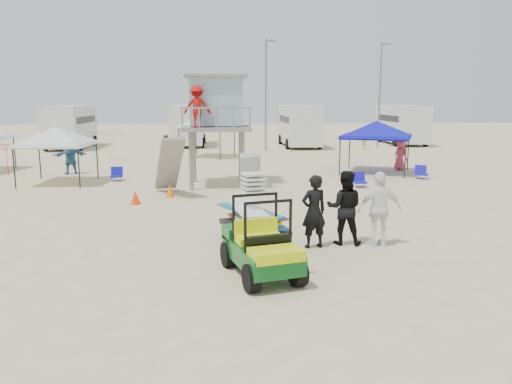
{
  "coord_description": "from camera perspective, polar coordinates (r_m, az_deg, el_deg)",
  "views": [
    {
      "loc": [
        -0.46,
        -9.99,
        3.71
      ],
      "look_at": [
        0.5,
        3.0,
        1.3
      ],
      "focal_mm": 35.0,
      "sensor_mm": 36.0,
      "label": 1
    }
  ],
  "objects": [
    {
      "name": "rv_far_left",
      "position": [
        41.66,
        -20.48,
        7.2
      ],
      "size": [
        2.64,
        6.8,
        3.25
      ],
      "color": "silver",
      "rests_on": "ground"
    },
    {
      "name": "surf_trailer",
      "position": [
        12.8,
        -0.33,
        -2.41
      ],
      "size": [
        1.79,
        2.59,
        2.1
      ],
      "color": "black",
      "rests_on": "ground"
    },
    {
      "name": "lifeguard_tower",
      "position": [
        21.87,
        -4.78,
        9.82
      ],
      "size": [
        2.93,
        2.93,
        4.66
      ],
      "color": "gray",
      "rests_on": "ground"
    },
    {
      "name": "canopy_white_c",
      "position": [
        32.89,
        -5.62,
        8.65
      ],
      "size": [
        3.77,
        3.77,
        3.23
      ],
      "color": "black",
      "rests_on": "ground"
    },
    {
      "name": "ground",
      "position": [
        10.67,
        -1.51,
        -9.87
      ],
      "size": [
        140.0,
        140.0,
        0.0
      ],
      "primitive_type": "plane",
      "color": "beige",
      "rests_on": "ground"
    },
    {
      "name": "man_mid",
      "position": [
        13.1,
        10.08,
        -1.77
      ],
      "size": [
        1.09,
        0.94,
        1.93
      ],
      "primitive_type": "imported",
      "rotation": [
        0.0,
        0.0,
        2.89
      ],
      "color": "black",
      "rests_on": "ground"
    },
    {
      "name": "canopy_blue",
      "position": [
        26.41,
        13.61,
        7.6
      ],
      "size": [
        4.33,
        4.33,
        3.06
      ],
      "color": "black",
      "rests_on": "ground"
    },
    {
      "name": "beach_chair_a",
      "position": [
        24.13,
        -15.66,
        2.0
      ],
      "size": [
        0.64,
        0.69,
        0.64
      ],
      "color": "#0F15AC",
      "rests_on": "ground"
    },
    {
      "name": "rv_mid_right",
      "position": [
        40.55,
        4.98,
        7.75
      ],
      "size": [
        2.64,
        7.0,
        3.25
      ],
      "color": "silver",
      "rests_on": "ground"
    },
    {
      "name": "rv_far_right",
      "position": [
        44.31,
        16.33,
        7.6
      ],
      "size": [
        2.64,
        6.6,
        3.25
      ],
      "color": "silver",
      "rests_on": "ground"
    },
    {
      "name": "beach_chair_b",
      "position": [
        22.01,
        11.72,
        1.38
      ],
      "size": [
        0.55,
        0.59,
        0.64
      ],
      "color": "#1510AE",
      "rests_on": "ground"
    },
    {
      "name": "light_pole_left",
      "position": [
        37.16,
        1.13,
        10.93
      ],
      "size": [
        0.14,
        0.14,
        8.0
      ],
      "primitive_type": "cylinder",
      "color": "slate",
      "rests_on": "ground"
    },
    {
      "name": "light_pole_right",
      "position": [
        40.46,
        13.95,
        10.59
      ],
      "size": [
        0.14,
        0.14,
        8.0
      ],
      "primitive_type": "cylinder",
      "color": "slate",
      "rests_on": "ground"
    },
    {
      "name": "distant_beachgoers",
      "position": [
        28.88,
        -5.41,
        4.76
      ],
      "size": [
        19.8,
        12.86,
        1.79
      ],
      "color": "#C23748",
      "rests_on": "ground"
    },
    {
      "name": "cone_far",
      "position": [
        18.51,
        -13.64,
        -0.59
      ],
      "size": [
        0.34,
        0.34,
        0.5
      ],
      "primitive_type": "cone",
      "color": "#FF3B08",
      "rests_on": "ground"
    },
    {
      "name": "beach_chair_c",
      "position": [
        25.11,
        18.36,
        2.17
      ],
      "size": [
        0.72,
        0.8,
        0.64
      ],
      "color": "#1B10B5",
      "rests_on": "ground"
    },
    {
      "name": "rv_mid_left",
      "position": [
        41.61,
        -7.8,
        7.76
      ],
      "size": [
        2.65,
        6.5,
        3.25
      ],
      "color": "silver",
      "rests_on": "ground"
    },
    {
      "name": "utility_cart",
      "position": [
        10.56,
        0.53,
        -5.58
      ],
      "size": [
        1.65,
        2.44,
        1.69
      ],
      "color": "#0D541B",
      "rests_on": "ground"
    },
    {
      "name": "umbrella_a",
      "position": [
        27.87,
        -26.64,
        3.42
      ],
      "size": [
        2.36,
        2.38,
        1.65
      ],
      "primitive_type": "imported",
      "rotation": [
        0.0,
        0.0,
        -0.4
      ],
      "color": "red",
      "rests_on": "ground"
    },
    {
      "name": "cone_near",
      "position": [
        19.54,
        -9.81,
        0.13
      ],
      "size": [
        0.34,
        0.34,
        0.5
      ],
      "primitive_type": "cone",
      "color": "orange",
      "rests_on": "ground"
    },
    {
      "name": "canopy_white_a",
      "position": [
        24.0,
        -21.92,
        6.64
      ],
      "size": [
        3.01,
        3.01,
        2.96
      ],
      "color": "black",
      "rests_on": "ground"
    },
    {
      "name": "man_left",
      "position": [
        12.68,
        6.62,
        -2.23
      ],
      "size": [
        0.78,
        0.63,
        1.87
      ],
      "primitive_type": "imported",
      "rotation": [
        0.0,
        0.0,
        3.44
      ],
      "color": "black",
      "rests_on": "ground"
    },
    {
      "name": "umbrella_b",
      "position": [
        32.9,
        -16.47,
        5.22
      ],
      "size": [
        2.91,
        2.9,
        1.87
      ],
      "primitive_type": "imported",
      "rotation": [
        0.0,
        0.0,
        0.81
      ],
      "color": "yellow",
      "rests_on": "ground"
    },
    {
      "name": "man_right",
      "position": [
        13.1,
        13.96,
        -1.93
      ],
      "size": [
        1.15,
        0.52,
        1.93
      ],
      "primitive_type": "imported",
      "rotation": [
        0.0,
        0.0,
        3.19
      ],
      "color": "white",
      "rests_on": "ground"
    }
  ]
}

